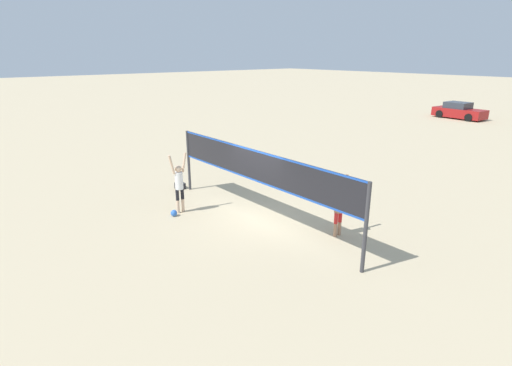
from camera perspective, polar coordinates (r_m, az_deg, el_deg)
The scene contains 7 objects.
ground_plane at distance 13.66m, azimuth 0.00°, elevation -5.44°, with size 200.00×200.00×0.00m, color #C6B28C.
volleyball_net at distance 13.04m, azimuth 0.00°, elevation 1.81°, with size 8.76×0.11×2.48m.
player_spiker at distance 14.26m, azimuth -10.93°, elevation 0.14°, with size 0.28×0.71×2.16m.
player_blocker at distance 12.48m, azimuth 11.77°, elevation -3.12°, with size 0.28×0.68×1.95m.
volleyball at distance 14.30m, azimuth -11.65°, elevation -4.23°, with size 0.23×0.23×0.23m.
gear_bag at distance 17.10m, azimuth -10.79°, elevation -0.39°, with size 0.36×0.35×0.25m.
parked_car_far at distance 39.39m, azimuth 27.00°, elevation 9.12°, with size 4.31×2.12×1.40m.
Camera 1 is at (9.62, -8.02, 5.45)m, focal length 28.00 mm.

